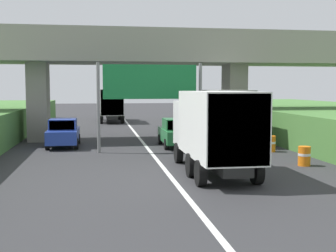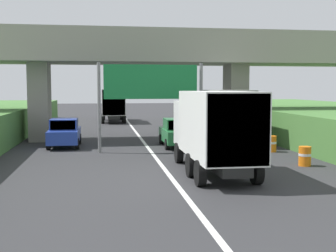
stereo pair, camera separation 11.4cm
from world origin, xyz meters
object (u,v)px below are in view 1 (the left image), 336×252
(construction_barrel_3, at_px, (270,144))
(construction_barrel_5, at_px, (226,129))
(car_blue, at_px, (63,133))
(construction_barrel_2, at_px, (304,156))
(car_green, at_px, (177,133))
(construction_barrel_4, at_px, (246,135))
(truck_silver, at_px, (222,113))
(truck_white, at_px, (213,127))
(overhead_highway_sign, at_px, (150,87))
(truck_black, at_px, (111,104))

(construction_barrel_3, bearing_deg, construction_barrel_5, 89.70)
(car_blue, distance_m, construction_barrel_2, 14.20)
(construction_barrel_2, height_order, construction_barrel_3, same)
(car_green, bearing_deg, construction_barrel_4, 17.73)
(truck_silver, height_order, car_green, truck_silver)
(car_green, bearing_deg, truck_white, -89.65)
(truck_silver, height_order, car_blue, truck_silver)
(truck_silver, bearing_deg, overhead_highway_sign, -144.86)
(construction_barrel_5, bearing_deg, truck_white, -108.36)
(construction_barrel_4, xyz_separation_m, construction_barrel_5, (-0.04, 4.48, 0.00))
(truck_white, height_order, construction_barrel_5, truck_white)
(car_green, relative_size, car_blue, 1.00)
(truck_white, bearing_deg, truck_black, 96.77)
(truck_silver, relative_size, car_green, 1.78)
(construction_barrel_2, xyz_separation_m, construction_barrel_5, (0.22, 13.43, 0.00))
(truck_black, bearing_deg, overhead_highway_sign, -86.02)
(truck_silver, bearing_deg, car_blue, -175.54)
(overhead_highway_sign, relative_size, construction_barrel_5, 6.53)
(truck_black, height_order, construction_barrel_5, truck_black)
(construction_barrel_5, bearing_deg, construction_barrel_2, -90.94)
(truck_silver, xyz_separation_m, car_green, (-3.34, -1.79, -1.08))
(truck_silver, xyz_separation_m, construction_barrel_2, (1.31, -9.17, -1.47))
(construction_barrel_2, relative_size, construction_barrel_3, 1.00)
(overhead_highway_sign, bearing_deg, construction_barrel_4, 26.92)
(truck_silver, xyz_separation_m, construction_barrel_4, (1.57, -0.22, -1.47))
(truck_black, distance_m, truck_white, 29.03)
(construction_barrel_3, bearing_deg, overhead_highway_sign, 171.00)
(truck_black, relative_size, car_blue, 1.78)
(overhead_highway_sign, bearing_deg, truck_white, -74.17)
(truck_silver, relative_size, construction_barrel_5, 8.11)
(truck_black, distance_m, car_blue, 19.68)
(car_blue, bearing_deg, overhead_highway_sign, -29.80)
(construction_barrel_4, bearing_deg, truck_silver, 172.15)
(car_green, distance_m, construction_barrel_3, 5.65)
(construction_barrel_3, bearing_deg, car_green, 148.96)
(car_blue, bearing_deg, truck_white, -54.13)
(construction_barrel_4, bearing_deg, overhead_highway_sign, -153.08)
(truck_black, distance_m, construction_barrel_4, 20.57)
(truck_white, height_order, construction_barrel_3, truck_white)
(car_green, relative_size, construction_barrel_4, 4.56)
(truck_black, relative_size, construction_barrel_3, 8.11)
(truck_black, height_order, construction_barrel_3, truck_black)
(truck_white, relative_size, car_green, 1.78)
(overhead_highway_sign, distance_m, construction_barrel_5, 10.83)
(truck_white, height_order, construction_barrel_4, truck_white)
(construction_barrel_2, bearing_deg, truck_white, -166.59)
(truck_silver, distance_m, car_blue, 10.23)
(construction_barrel_2, bearing_deg, truck_black, 106.14)
(truck_silver, bearing_deg, truck_black, 109.89)
(truck_silver, xyz_separation_m, construction_barrel_5, (1.53, 4.26, -1.47))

